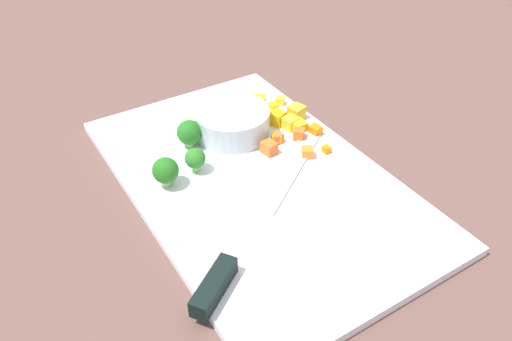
{
  "coord_description": "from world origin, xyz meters",
  "views": [
    {
      "loc": [
        0.44,
        -0.27,
        0.43
      ],
      "look_at": [
        0.0,
        0.0,
        0.02
      ],
      "focal_mm": 35.81,
      "sensor_mm": 36.0,
      "label": 1
    }
  ],
  "objects": [
    {
      "name": "prep_bowl",
      "position": [
        -0.1,
        0.02,
        0.03
      ],
      "size": [
        0.11,
        0.11,
        0.04
      ],
      "primitive_type": "cylinder",
      "color": "#B1C1C4",
      "rests_on": "cutting_board"
    },
    {
      "name": "carrot_dice_1",
      "position": [
        -0.03,
        0.04,
        0.02
      ],
      "size": [
        0.02,
        0.02,
        0.02
      ],
      "primitive_type": "cube",
      "rotation": [
        0.0,
        0.0,
        0.15
      ],
      "color": "orange",
      "rests_on": "cutting_board"
    },
    {
      "name": "carrot_dice_3",
      "position": [
        0.01,
        0.11,
        0.02
      ],
      "size": [
        0.01,
        0.01,
        0.01
      ],
      "primitive_type": "cube",
      "rotation": [
        0.0,
        0.0,
        0.01
      ],
      "color": "orange",
      "rests_on": "cutting_board"
    },
    {
      "name": "cutting_board",
      "position": [
        0.0,
        0.0,
        0.01
      ],
      "size": [
        0.49,
        0.3,
        0.01
      ],
      "primitive_type": "cube",
      "color": "white",
      "rests_on": "ground_plane"
    },
    {
      "name": "carrot_dice_0",
      "position": [
        -0.04,
        0.1,
        0.02
      ],
      "size": [
        0.02,
        0.02,
        0.02
      ],
      "primitive_type": "cube",
      "rotation": [
        0.0,
        0.0,
        2.33
      ],
      "color": "orange",
      "rests_on": "cutting_board"
    },
    {
      "name": "chef_knife",
      "position": [
        0.1,
        -0.07,
        0.02
      ],
      "size": [
        0.22,
        0.3,
        0.02
      ],
      "rotation": [
        0.0,
        0.0,
        2.18
      ],
      "color": "silver",
      "rests_on": "cutting_board"
    },
    {
      "name": "pepper_dice_1",
      "position": [
        -0.05,
        0.07,
        0.02
      ],
      "size": [
        0.02,
        0.02,
        0.01
      ],
      "primitive_type": "cube",
      "rotation": [
        0.0,
        0.0,
        2.53
      ],
      "color": "yellow",
      "rests_on": "cutting_board"
    },
    {
      "name": "carrot_dice_4",
      "position": [
        -0.05,
        0.07,
        0.02
      ],
      "size": [
        0.01,
        0.02,
        0.01
      ],
      "primitive_type": "cube",
      "rotation": [
        0.0,
        0.0,
        1.73
      ],
      "color": "orange",
      "rests_on": "cutting_board"
    },
    {
      "name": "carrot_dice_2",
      "position": [
        -0.0,
        0.08,
        0.02
      ],
      "size": [
        0.02,
        0.02,
        0.01
      ],
      "primitive_type": "cube",
      "rotation": [
        0.0,
        0.0,
        1.04
      ],
      "color": "orange",
      "rests_on": "cutting_board"
    },
    {
      "name": "ground_plane",
      "position": [
        0.0,
        0.0,
        0.0
      ],
      "size": [
        4.0,
        4.0,
        0.0
      ],
      "primitive_type": "plane",
      "color": "brown"
    },
    {
      "name": "pepper_dice_7",
      "position": [
        -0.09,
        0.09,
        0.02
      ],
      "size": [
        0.03,
        0.03,
        0.02
      ],
      "primitive_type": "cube",
      "rotation": [
        0.0,
        0.0,
        0.41
      ],
      "color": "yellow",
      "rests_on": "cutting_board"
    },
    {
      "name": "broccoli_floret_1",
      "position": [
        -0.05,
        -0.06,
        0.03
      ],
      "size": [
        0.03,
        0.03,
        0.03
      ],
      "color": "#8DC058",
      "rests_on": "cutting_board"
    },
    {
      "name": "carrot_dice_5",
      "position": [
        -0.04,
        0.12,
        0.02
      ],
      "size": [
        0.02,
        0.02,
        0.01
      ],
      "primitive_type": "cube",
      "rotation": [
        0.0,
        0.0,
        1.75
      ],
      "color": "orange",
      "rests_on": "cutting_board"
    },
    {
      "name": "broccoli_floret_2",
      "position": [
        -0.11,
        -0.04,
        0.03
      ],
      "size": [
        0.03,
        0.03,
        0.04
      ],
      "color": "#93B95F",
      "rests_on": "cutting_board"
    },
    {
      "name": "pepper_dice_2",
      "position": [
        -0.09,
        0.13,
        0.02
      ],
      "size": [
        0.03,
        0.03,
        0.02
      ],
      "primitive_type": "cube",
      "rotation": [
        0.0,
        0.0,
        0.27
      ],
      "color": "yellow",
      "rests_on": "cutting_board"
    },
    {
      "name": "pepper_dice_3",
      "position": [
        -0.07,
        0.1,
        0.02
      ],
      "size": [
        0.02,
        0.03,
        0.02
      ],
      "primitive_type": "cube",
      "rotation": [
        0.0,
        0.0,
        1.81
      ],
      "color": "yellow",
      "rests_on": "cutting_board"
    },
    {
      "name": "pepper_dice_6",
      "position": [
        -0.14,
        0.09,
        0.02
      ],
      "size": [
        0.03,
        0.03,
        0.02
      ],
      "primitive_type": "cube",
      "rotation": [
        0.0,
        0.0,
        0.86
      ],
      "color": "yellow",
      "rests_on": "cutting_board"
    },
    {
      "name": "pepper_dice_4",
      "position": [
        -0.12,
        0.11,
        0.02
      ],
      "size": [
        0.02,
        0.01,
        0.01
      ],
      "primitive_type": "cube",
      "rotation": [
        0.0,
        0.0,
        1.68
      ],
      "color": "yellow",
      "rests_on": "cutting_board"
    },
    {
      "name": "broccoli_floret_0",
      "position": [
        -0.04,
        -0.1,
        0.03
      ],
      "size": [
        0.03,
        0.03,
        0.04
      ],
      "color": "#85AD64",
      "rests_on": "cutting_board"
    },
    {
      "name": "pepper_dice_5",
      "position": [
        -0.06,
        0.11,
        0.02
      ],
      "size": [
        0.02,
        0.02,
        0.02
      ],
      "primitive_type": "cube",
      "rotation": [
        0.0,
        0.0,
        0.0
      ],
      "color": "yellow",
      "rests_on": "cutting_board"
    },
    {
      "name": "pepper_dice_0",
      "position": [
        -0.14,
        0.13,
        0.02
      ],
      "size": [
        0.02,
        0.02,
        0.01
      ],
      "primitive_type": "cube",
      "rotation": [
        0.0,
        0.0,
        2.34
      ],
      "color": "yellow",
      "rests_on": "cutting_board"
    }
  ]
}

